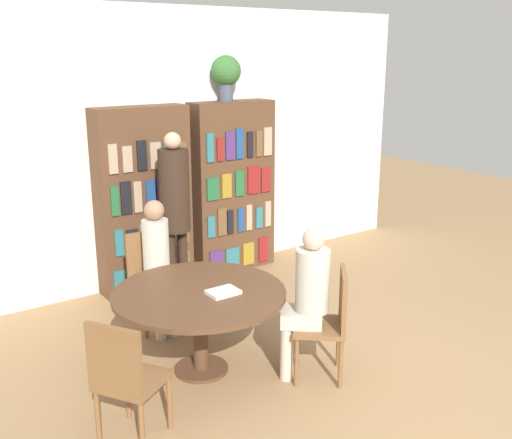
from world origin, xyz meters
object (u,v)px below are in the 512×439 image
object	(u,v)px
bookshelf_right	(232,187)
chair_near_camera	(125,376)
librarian_standing	(175,200)
bookshelf_left	(144,201)
reading_table	(200,302)
chair_left_side	(152,274)
seated_reader_left	(158,260)
seated_reader_right	(307,294)
chair_far_side	(329,319)
flower_vase	(226,73)

from	to	relation	value
bookshelf_right	chair_near_camera	size ratio (longest dim) A/B	2.21
librarian_standing	chair_near_camera	bearing A→B (deg)	-125.85
bookshelf_left	reading_table	size ratio (longest dim) A/B	1.44
reading_table	chair_left_side	size ratio (longest dim) A/B	1.53
chair_left_side	bookshelf_right	bearing A→B (deg)	-145.52
chair_near_camera	seated_reader_left	bearing A→B (deg)	114.13
seated_reader_right	librarian_standing	size ratio (longest dim) A/B	0.70
chair_far_side	seated_reader_right	bearing A→B (deg)	90.00
chair_left_side	seated_reader_right	bearing A→B (deg)	114.20
reading_table	seated_reader_right	distance (m)	0.85
bookshelf_right	chair_near_camera	world-z (taller)	bookshelf_right
chair_left_side	seated_reader_right	xyz separation A→B (m)	(0.58, -1.57, 0.20)
reading_table	chair_far_side	xyz separation A→B (m)	(0.79, -0.66, -0.10)
reading_table	seated_reader_left	xyz separation A→B (m)	(0.06, 0.84, 0.10)
bookshelf_right	librarian_standing	bearing A→B (deg)	-153.69
bookshelf_left	librarian_standing	world-z (taller)	bookshelf_left
bookshelf_left	flower_vase	world-z (taller)	flower_vase
bookshelf_right	chair_far_side	world-z (taller)	bookshelf_right
flower_vase	librarian_standing	distance (m)	1.62
librarian_standing	flower_vase	bearing A→B (deg)	28.00
chair_near_camera	chair_left_side	world-z (taller)	same
flower_vase	reading_table	size ratio (longest dim) A/B	0.36
reading_table	chair_near_camera	distance (m)	1.03
seated_reader_right	chair_far_side	bearing A→B (deg)	-90.00
bookshelf_left	librarian_standing	bearing A→B (deg)	-77.58
chair_near_camera	librarian_standing	size ratio (longest dim) A/B	0.51
reading_table	seated_reader_left	bearing A→B (deg)	86.03
seated_reader_right	bookshelf_right	bearing A→B (deg)	19.86
librarian_standing	bookshelf_left	bearing A→B (deg)	102.42
bookshelf_right	seated_reader_left	xyz separation A→B (m)	(-1.48, -1.05, -0.29)
flower_vase	chair_far_side	size ratio (longest dim) A/B	0.56
bookshelf_right	seated_reader_right	distance (m)	2.61
flower_vase	seated_reader_right	distance (m)	3.03
reading_table	bookshelf_right	bearing A→B (deg)	50.83
chair_far_side	librarian_standing	size ratio (longest dim) A/B	0.51
chair_left_side	seated_reader_left	distance (m)	0.27
chair_left_side	seated_reader_left	world-z (taller)	seated_reader_left
bookshelf_left	seated_reader_right	bearing A→B (deg)	-84.54
chair_left_side	seated_reader_right	world-z (taller)	seated_reader_right
chair_near_camera	librarian_standing	distance (m)	2.46
chair_left_side	seated_reader_right	distance (m)	1.68
bookshelf_right	seated_reader_right	world-z (taller)	bookshelf_right
reading_table	seated_reader_left	distance (m)	0.85
bookshelf_right	bookshelf_left	bearing A→B (deg)	-179.98
flower_vase	chair_near_camera	xyz separation A→B (m)	(-2.35, -2.44, -1.79)
chair_left_side	seated_reader_left	bearing A→B (deg)	90.00
seated_reader_left	flower_vase	bearing A→B (deg)	-139.43
seated_reader_left	chair_near_camera	bearing A→B (deg)	60.13
chair_near_camera	librarian_standing	bearing A→B (deg)	112.12
chair_left_side	chair_far_side	world-z (taller)	same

